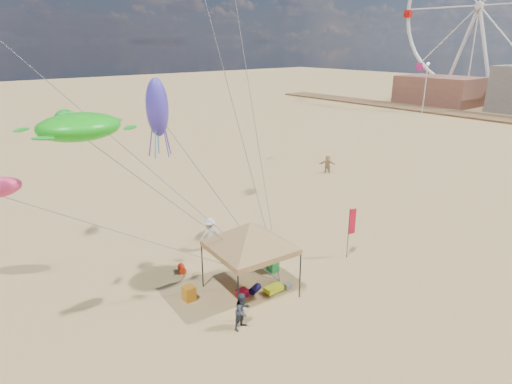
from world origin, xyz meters
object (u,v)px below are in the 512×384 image
canopy_tent (250,225)px  ferris_wheel (478,14)px  cooler_blue (251,249)px  lamp_north (426,79)px  person_near_a (266,248)px  beach_cart (274,289)px  person_far_c (327,164)px  person_near_c (210,234)px  person_near_b (243,311)px  chair_yellow (189,293)px  feather_flag (351,225)px  chair_green (273,265)px  cooler_red (242,293)px

canopy_tent → ferris_wheel: size_ratio=0.21×
cooler_blue → lamp_north: size_ratio=0.07×
cooler_blue → person_near_a: person_near_a is taller
beach_cart → person_far_c: bearing=35.1°
person_near_c → person_near_a: bearing=121.4°
beach_cart → person_near_b: (-2.82, -1.24, 0.61)m
canopy_tent → chair_yellow: 4.27m
ferris_wheel → feather_flag: bearing=-158.2°
canopy_tent → feather_flag: bearing=-5.9°
person_near_c → chair_green: bearing=112.6°
person_far_c → person_near_a: bearing=-98.0°
chair_yellow → cooler_blue: bearing=20.5°
canopy_tent → chair_green: canopy_tent is taller
person_near_b → person_near_c: person_near_c is taller
chair_green → person_near_c: bearing=104.8°
person_far_c → feather_flag: bearing=-83.4°
chair_yellow → person_near_a: bearing=5.8°
person_near_a → lamp_north: (54.71, 23.50, 4.62)m
canopy_tent → beach_cart: (0.84, -0.75, -3.27)m
feather_flag → cooler_red: 7.34m
lamp_north → cooler_blue: bearing=-158.0°
chair_yellow → chair_green: bearing=-5.0°
person_near_a → person_near_c: size_ratio=0.93×
beach_cart → person_far_c: person_far_c is taller
beach_cart → person_near_a: bearing=56.8°
beach_cart → chair_yellow: bearing=150.4°
chair_yellow → person_far_c: size_ratio=0.42×
cooler_red → person_near_b: (-1.40, -1.89, 0.62)m
chair_green → person_near_a: (0.32, 0.94, 0.54)m
person_near_b → lamp_north: 65.30m
cooler_red → ferris_wheel: (74.77, 26.53, 15.88)m
cooler_red → cooler_blue: same height
canopy_tent → person_far_c: bearing=32.1°
beach_cart → ferris_wheel: size_ratio=0.03×
chair_green → person_near_c: (-1.12, 4.23, 0.61)m
person_far_c → lamp_north: bearing=70.0°
canopy_tent → lamp_north: lamp_north is taller
person_near_c → person_near_b: bearing=74.5°
lamp_north → chair_yellow: bearing=-158.1°
person_near_a → lamp_north: lamp_north is taller
canopy_tent → cooler_blue: canopy_tent is taller
cooler_red → ferris_wheel: 80.91m
cooler_red → cooler_blue: (3.19, 3.29, 0.00)m
canopy_tent → ferris_wheel: 79.76m
cooler_blue → chair_green: (-0.46, -2.38, 0.16)m
chair_green → ferris_wheel: size_ratio=0.02×
lamp_north → canopy_tent: bearing=-156.2°
chair_green → person_far_c: (15.83, 10.49, 0.48)m
chair_yellow → person_near_b: (0.67, -3.21, 0.46)m
feather_flag → chair_yellow: bearing=168.3°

